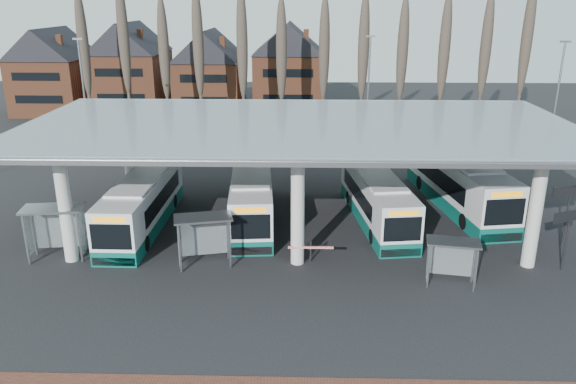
{
  "coord_description": "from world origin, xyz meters",
  "views": [
    {
      "loc": [
        0.24,
        -24.24,
        13.19
      ],
      "look_at": [
        -0.62,
        7.0,
        2.38
      ],
      "focal_mm": 35.0,
      "sensor_mm": 36.0,
      "label": 1
    }
  ],
  "objects_px": {
    "bus_0": "(143,203)",
    "bus_3": "(458,182)",
    "shelter_0": "(55,220)",
    "shelter_2": "(452,252)",
    "bus_2": "(376,199)",
    "shelter_1": "(203,229)",
    "bus_1": "(252,196)"
  },
  "relations": [
    {
      "from": "bus_0",
      "to": "bus_2",
      "type": "distance_m",
      "value": 14.32
    },
    {
      "from": "bus_0",
      "to": "bus_2",
      "type": "height_order",
      "value": "bus_0"
    },
    {
      "from": "bus_0",
      "to": "shelter_2",
      "type": "distance_m",
      "value": 18.24
    },
    {
      "from": "bus_3",
      "to": "shelter_2",
      "type": "xyz_separation_m",
      "value": [
        -3.11,
        -11.03,
        0.05
      ]
    },
    {
      "from": "bus_0",
      "to": "bus_3",
      "type": "height_order",
      "value": "bus_3"
    },
    {
      "from": "bus_0",
      "to": "bus_1",
      "type": "xyz_separation_m",
      "value": [
        6.5,
        1.51,
        0.01
      ]
    },
    {
      "from": "shelter_0",
      "to": "shelter_1",
      "type": "xyz_separation_m",
      "value": [
        7.97,
        -0.64,
        -0.13
      ]
    },
    {
      "from": "shelter_2",
      "to": "shelter_0",
      "type": "bearing_deg",
      "value": -177.01
    },
    {
      "from": "bus_1",
      "to": "bus_2",
      "type": "bearing_deg",
      "value": -5.83
    },
    {
      "from": "shelter_0",
      "to": "shelter_2",
      "type": "distance_m",
      "value": 20.42
    },
    {
      "from": "bus_3",
      "to": "shelter_1",
      "type": "relative_size",
      "value": 3.99
    },
    {
      "from": "bus_0",
      "to": "shelter_2",
      "type": "relative_size",
      "value": 4.22
    },
    {
      "from": "shelter_1",
      "to": "bus_0",
      "type": "bearing_deg",
      "value": 118.93
    },
    {
      "from": "bus_1",
      "to": "shelter_1",
      "type": "height_order",
      "value": "bus_1"
    },
    {
      "from": "bus_2",
      "to": "shelter_1",
      "type": "distance_m",
      "value": 11.61
    },
    {
      "from": "bus_2",
      "to": "bus_3",
      "type": "bearing_deg",
      "value": 18.86
    },
    {
      "from": "bus_0",
      "to": "shelter_2",
      "type": "bearing_deg",
      "value": -21.66
    },
    {
      "from": "bus_2",
      "to": "shelter_2",
      "type": "bearing_deg",
      "value": -79.62
    },
    {
      "from": "bus_3",
      "to": "shelter_2",
      "type": "height_order",
      "value": "bus_3"
    },
    {
      "from": "bus_0",
      "to": "shelter_0",
      "type": "bearing_deg",
      "value": -126.69
    },
    {
      "from": "bus_1",
      "to": "bus_0",
      "type": "bearing_deg",
      "value": -171.24
    },
    {
      "from": "bus_1",
      "to": "bus_2",
      "type": "distance_m",
      "value": 7.76
    },
    {
      "from": "shelter_1",
      "to": "shelter_2",
      "type": "height_order",
      "value": "shelter_1"
    },
    {
      "from": "bus_2",
      "to": "bus_3",
      "type": "height_order",
      "value": "bus_3"
    },
    {
      "from": "bus_3",
      "to": "shelter_0",
      "type": "xyz_separation_m",
      "value": [
        -23.37,
        -8.58,
        0.48
      ]
    },
    {
      "from": "bus_1",
      "to": "shelter_1",
      "type": "distance_m",
      "value": 6.89
    },
    {
      "from": "shelter_0",
      "to": "bus_3",
      "type": "bearing_deg",
      "value": 12.23
    },
    {
      "from": "bus_0",
      "to": "bus_2",
      "type": "relative_size",
      "value": 1.01
    },
    {
      "from": "bus_1",
      "to": "bus_3",
      "type": "height_order",
      "value": "bus_3"
    },
    {
      "from": "bus_0",
      "to": "shelter_1",
      "type": "height_order",
      "value": "bus_0"
    },
    {
      "from": "bus_1",
      "to": "bus_2",
      "type": "relative_size",
      "value": 1.03
    },
    {
      "from": "shelter_1",
      "to": "bus_3",
      "type": "bearing_deg",
      "value": 17.8
    }
  ]
}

